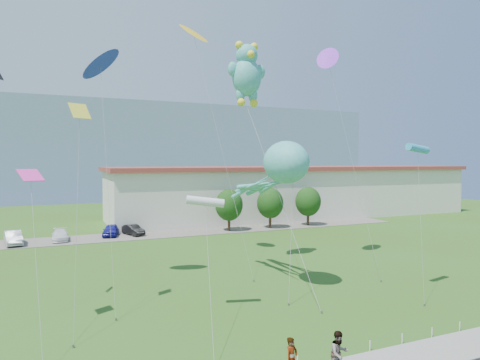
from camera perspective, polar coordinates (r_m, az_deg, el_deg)
name	(u,v)px	position (r m, az deg, el deg)	size (l,w,h in m)	color
ground	(301,351)	(22.10, 8.17, -21.62)	(160.00, 160.00, 0.00)	#345618
parking_strip	(150,235)	(53.98, -11.85, -7.16)	(70.00, 6.00, 0.06)	#59544C
hill_ridge	(93,150)	(137.61, -19.04, 3.79)	(160.00, 50.00, 25.00)	#738D9F
warehouse	(296,191)	(71.45, 7.46, -1.47)	(61.00, 15.00, 8.20)	beige
rope_fence	(317,357)	(21.00, 10.19, -22.23)	(26.05, 0.05, 0.50)	white
tree_near	(229,205)	(55.44, -1.47, -3.35)	(3.60, 3.60, 5.47)	#3F2B19
tree_mid	(270,203)	(57.94, 4.04, -3.11)	(3.60, 3.60, 5.47)	#3F2B19
tree_far	(308,202)	(60.93, 9.06, -2.86)	(3.60, 3.60, 5.47)	#3F2B19
pedestrian_left	(292,359)	(19.02, 6.90, -22.56)	(0.63, 0.41, 1.73)	gray
pedestrian_right	(339,353)	(19.64, 13.07, -21.58)	(0.90, 0.70, 1.85)	gray
parked_car_silver	(13,238)	(52.51, -27.98, -6.81)	(1.57, 4.51, 1.49)	#B3B4BA
parked_car_white	(60,235)	(52.98, -22.86, -6.78)	(1.71, 4.21, 1.22)	white
parked_car_blue	(111,230)	(54.12, -16.85, -6.42)	(1.64, 4.07, 1.39)	navy
parked_car_black	(133,230)	(54.13, -14.08, -6.45)	(1.32, 3.79, 1.25)	black
octopus_kite	(279,171)	(30.53, 5.20, 1.20)	(2.95, 8.94, 10.44)	teal
teddy_bear_kite	(247,73)	(37.41, 0.91, 14.12)	(3.43, 13.55, 19.15)	teal
small_kite_cyan	(418,150)	(31.23, 22.62, 3.75)	(1.81, 3.39, 10.33)	#2C9ECA
small_kite_pink	(32,192)	(24.57, -26.04, -1.43)	(1.32, 6.67, 8.73)	#F336A8
small_kite_white	(205,203)	(24.97, -4.66, -3.01)	(2.18, 7.91, 7.12)	silver
small_kite_blue	(101,69)	(32.29, -18.07, 13.92)	(1.80, 7.70, 16.54)	#222EC3
small_kite_purple	(329,62)	(39.47, 11.79, 15.09)	(1.80, 7.66, 18.81)	#9E38E2
small_kite_orange	(195,39)	(39.88, -6.00, 18.20)	(3.02, 8.89, 21.09)	gold
small_kite_yellow	(79,134)	(25.93, -20.67, 5.72)	(1.39, 5.24, 12.36)	yellow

